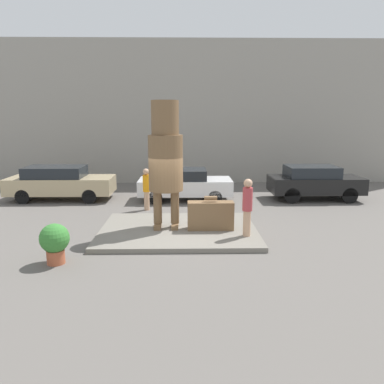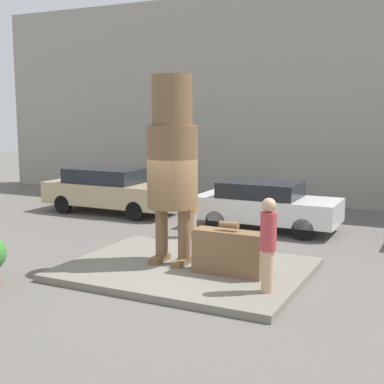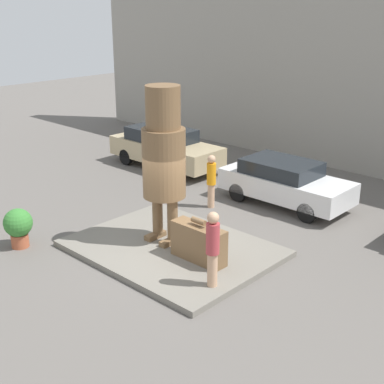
{
  "view_description": "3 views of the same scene",
  "coord_description": "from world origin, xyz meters",
  "px_view_note": "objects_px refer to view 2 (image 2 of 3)",
  "views": [
    {
      "loc": [
        0.23,
        -11.96,
        3.81
      ],
      "look_at": [
        0.45,
        0.18,
        1.34
      ],
      "focal_mm": 35.0,
      "sensor_mm": 36.0,
      "label": 1
    },
    {
      "loc": [
        5.1,
        -10.16,
        3.53
      ],
      "look_at": [
        0.27,
        -0.26,
        1.86
      ],
      "focal_mm": 50.0,
      "sensor_mm": 36.0,
      "label": 2
    },
    {
      "loc": [
        9.11,
        -8.97,
        6.26
      ],
      "look_at": [
        0.67,
        0.04,
        1.82
      ],
      "focal_mm": 50.0,
      "sensor_mm": 36.0,
      "label": 3
    }
  ],
  "objects_px": {
    "worker_hivis": "(193,204)",
    "parked_car_white": "(266,204)",
    "giant_suitcase": "(229,252)",
    "parked_car_tan": "(110,189)",
    "tourist": "(268,241)",
    "statue_figure": "(172,155)"
  },
  "relations": [
    {
      "from": "statue_figure",
      "to": "giant_suitcase",
      "type": "height_order",
      "value": "statue_figure"
    },
    {
      "from": "worker_hivis",
      "to": "giant_suitcase",
      "type": "bearing_deg",
      "value": -53.25
    },
    {
      "from": "tourist",
      "to": "parked_car_tan",
      "type": "xyz_separation_m",
      "value": [
        -7.68,
        5.97,
        -0.31
      ]
    },
    {
      "from": "statue_figure",
      "to": "parked_car_white",
      "type": "bearing_deg",
      "value": 83.05
    },
    {
      "from": "giant_suitcase",
      "to": "parked_car_white",
      "type": "distance_m",
      "value": 5.14
    },
    {
      "from": "worker_hivis",
      "to": "parked_car_white",
      "type": "bearing_deg",
      "value": 49.86
    },
    {
      "from": "parked_car_tan",
      "to": "statue_figure",
      "type": "bearing_deg",
      "value": -44.1
    },
    {
      "from": "giant_suitcase",
      "to": "parked_car_tan",
      "type": "bearing_deg",
      "value": 141.51
    },
    {
      "from": "giant_suitcase",
      "to": "worker_hivis",
      "type": "height_order",
      "value": "worker_hivis"
    },
    {
      "from": "parked_car_tan",
      "to": "worker_hivis",
      "type": "relative_size",
      "value": 2.74
    },
    {
      "from": "tourist",
      "to": "statue_figure",
      "type": "bearing_deg",
      "value": 158.8
    },
    {
      "from": "giant_suitcase",
      "to": "parked_car_tan",
      "type": "xyz_separation_m",
      "value": [
        -6.6,
        5.25,
        0.2
      ]
    },
    {
      "from": "parked_car_white",
      "to": "parked_car_tan",
      "type": "bearing_deg",
      "value": 178.11
    },
    {
      "from": "parked_car_tan",
      "to": "worker_hivis",
      "type": "xyz_separation_m",
      "value": [
        4.19,
        -2.02,
        0.12
      ]
    },
    {
      "from": "statue_figure",
      "to": "parked_car_tan",
      "type": "xyz_separation_m",
      "value": [
        -5.14,
        4.98,
        -1.76
      ]
    },
    {
      "from": "worker_hivis",
      "to": "tourist",
      "type": "bearing_deg",
      "value": -48.54
    },
    {
      "from": "tourist",
      "to": "parked_car_tan",
      "type": "distance_m",
      "value": 9.73
    },
    {
      "from": "parked_car_tan",
      "to": "worker_hivis",
      "type": "distance_m",
      "value": 4.65
    },
    {
      "from": "giant_suitcase",
      "to": "tourist",
      "type": "bearing_deg",
      "value": -33.73
    },
    {
      "from": "tourist",
      "to": "worker_hivis",
      "type": "bearing_deg",
      "value": 131.46
    },
    {
      "from": "tourist",
      "to": "parked_car_tan",
      "type": "relative_size",
      "value": 0.38
    },
    {
      "from": "statue_figure",
      "to": "tourist",
      "type": "xyz_separation_m",
      "value": [
        2.54,
        -0.98,
        -1.44
      ]
    }
  ]
}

